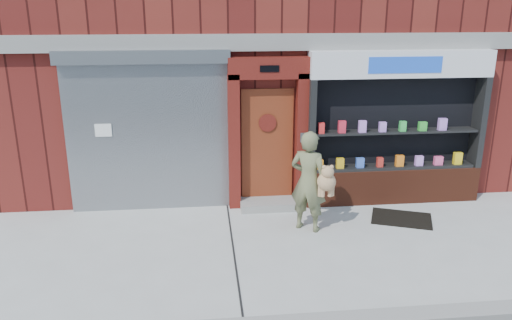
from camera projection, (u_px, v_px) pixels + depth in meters
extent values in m
plane|color=#9E9E99|center=(327.00, 245.00, 8.24)|extent=(80.00, 80.00, 0.00)
cube|color=gray|center=(369.00, 320.00, 6.18)|extent=(60.00, 0.30, 0.12)
cube|color=gray|center=(309.00, 42.00, 9.13)|extent=(12.00, 0.16, 0.30)
cube|color=gray|center=(149.00, 139.00, 9.35)|extent=(3.00, 0.10, 2.80)
cube|color=slate|center=(143.00, 57.00, 8.84)|extent=(3.10, 0.30, 0.24)
cube|color=white|center=(103.00, 130.00, 9.15)|extent=(0.30, 0.01, 0.24)
cube|color=#4F120D|center=(234.00, 142.00, 9.47)|extent=(0.22, 0.28, 2.60)
cube|color=#4F120D|center=(301.00, 141.00, 9.61)|extent=(0.22, 0.28, 2.60)
cube|color=#4F120D|center=(268.00, 68.00, 9.12)|extent=(1.50, 0.28, 0.40)
cube|color=black|center=(269.00, 69.00, 8.98)|extent=(0.35, 0.01, 0.12)
cube|color=maroon|center=(267.00, 145.00, 9.67)|extent=(1.00, 0.06, 2.20)
cylinder|color=black|center=(267.00, 123.00, 9.50)|extent=(0.28, 0.02, 0.28)
cylinder|color=#4F120D|center=(268.00, 123.00, 9.49)|extent=(0.34, 0.02, 0.34)
cube|color=gray|center=(268.00, 204.00, 9.75)|extent=(1.10, 0.55, 0.15)
cube|color=slate|center=(303.00, 138.00, 9.43)|extent=(0.10, 0.02, 0.18)
cube|color=#592415|center=(391.00, 184.00, 10.02)|extent=(3.50, 0.40, 0.70)
cube|color=black|center=(311.00, 126.00, 9.48)|extent=(0.12, 0.40, 1.80)
cube|color=black|center=(479.00, 122.00, 9.83)|extent=(0.12, 0.40, 1.80)
cube|color=black|center=(393.00, 122.00, 9.83)|extent=(3.30, 0.03, 1.80)
cube|color=black|center=(393.00, 166.00, 9.91)|extent=(3.20, 0.36, 0.06)
cube|color=black|center=(396.00, 131.00, 9.70)|extent=(3.20, 0.36, 0.04)
cube|color=white|center=(401.00, 64.00, 9.31)|extent=(3.50, 0.40, 0.50)
cube|color=blue|center=(406.00, 65.00, 9.12)|extent=(1.40, 0.01, 0.30)
cube|color=orange|center=(320.00, 164.00, 9.64)|extent=(0.12, 0.09, 0.18)
cube|color=yellow|center=(340.00, 163.00, 9.68)|extent=(0.14, 0.09, 0.20)
cube|color=blue|center=(360.00, 163.00, 9.72)|extent=(0.15, 0.09, 0.19)
cube|color=red|center=(380.00, 162.00, 9.77)|extent=(0.11, 0.09, 0.19)
cube|color=orange|center=(400.00, 161.00, 9.80)|extent=(0.15, 0.09, 0.22)
cube|color=#D489F8|center=(419.00, 161.00, 9.85)|extent=(0.15, 0.09, 0.19)
cube|color=#F3518B|center=(438.00, 161.00, 9.89)|extent=(0.16, 0.09, 0.17)
cube|color=yellow|center=(458.00, 158.00, 9.92)|extent=(0.16, 0.09, 0.24)
cube|color=red|center=(321.00, 128.00, 9.43)|extent=(0.11, 0.09, 0.20)
cube|color=red|center=(342.00, 127.00, 9.47)|extent=(0.14, 0.09, 0.23)
cube|color=#D38BFB|center=(362.00, 126.00, 9.51)|extent=(0.14, 0.09, 0.23)
cube|color=#C185EF|center=(383.00, 127.00, 9.56)|extent=(0.13, 0.09, 0.19)
cube|color=green|center=(403.00, 126.00, 9.60)|extent=(0.12, 0.09, 0.19)
cube|color=green|center=(422.00, 126.00, 9.64)|extent=(0.15, 0.09, 0.17)
cube|color=#C081E8|center=(442.00, 124.00, 9.67)|extent=(0.16, 0.09, 0.23)
imported|color=#676945|center=(309.00, 181.00, 8.59)|extent=(0.78, 0.71, 1.78)
sphere|color=tan|center=(326.00, 182.00, 8.45)|extent=(0.32, 0.32, 0.32)
sphere|color=tan|center=(328.00, 172.00, 8.34)|extent=(0.21, 0.21, 0.21)
sphere|color=tan|center=(324.00, 167.00, 8.31)|extent=(0.07, 0.07, 0.07)
sphere|color=tan|center=(332.00, 167.00, 8.32)|extent=(0.07, 0.07, 0.07)
cylinder|color=tan|center=(320.00, 191.00, 8.49)|extent=(0.07, 0.07, 0.19)
cylinder|color=tan|center=(332.00, 190.00, 8.51)|extent=(0.07, 0.07, 0.19)
cylinder|color=tan|center=(323.00, 191.00, 8.47)|extent=(0.07, 0.07, 0.19)
cylinder|color=tan|center=(330.00, 191.00, 8.48)|extent=(0.07, 0.07, 0.19)
cube|color=black|center=(401.00, 218.00, 9.24)|extent=(1.27, 1.09, 0.03)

